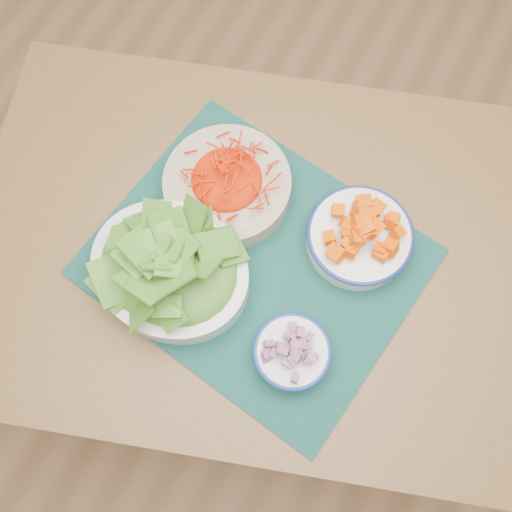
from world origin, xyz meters
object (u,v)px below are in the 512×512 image
(lettuce_bowl, at_px, (169,266))
(onion_bowl, at_px, (292,352))
(placemat, at_px, (256,262))
(carrot_bowl, at_px, (227,183))
(squash_bowl, at_px, (360,234))
(table, at_px, (269,267))

(lettuce_bowl, height_order, onion_bowl, lettuce_bowl)
(placemat, xyz_separation_m, carrot_bowl, (-0.11, 0.09, 0.04))
(squash_bowl, height_order, lettuce_bowl, lettuce_bowl)
(placemat, distance_m, squash_bowl, 0.19)
(placemat, xyz_separation_m, onion_bowl, (0.13, -0.12, 0.03))
(table, distance_m, carrot_bowl, 0.20)
(lettuce_bowl, distance_m, onion_bowl, 0.25)
(table, xyz_separation_m, squash_bowl, (0.13, 0.08, 0.16))
(carrot_bowl, bearing_deg, placemat, -41.20)
(squash_bowl, distance_m, onion_bowl, 0.24)
(table, height_order, carrot_bowl, carrot_bowl)
(carrot_bowl, xyz_separation_m, lettuce_bowl, (-0.01, -0.19, 0.02))
(placemat, bearing_deg, squash_bowl, 46.82)
(table, relative_size, carrot_bowl, 4.78)
(placemat, height_order, lettuce_bowl, lettuce_bowl)
(placemat, distance_m, lettuce_bowl, 0.16)
(placemat, relative_size, squash_bowl, 2.88)
(table, height_order, squash_bowl, squash_bowl)
(placemat, bearing_deg, onion_bowl, -34.73)
(squash_bowl, bearing_deg, table, -148.45)
(placemat, height_order, carrot_bowl, carrot_bowl)
(table, relative_size, lettuce_bowl, 4.56)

